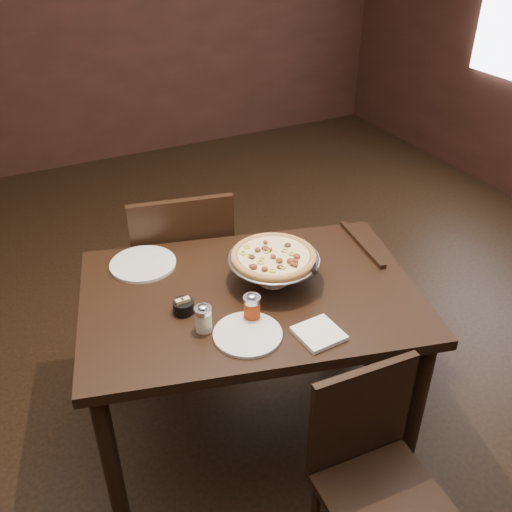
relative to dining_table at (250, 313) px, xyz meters
name	(u,v)px	position (x,y,z in m)	size (l,w,h in m)	color
room	(262,145)	(0.06, 0.03, 0.69)	(6.04, 7.04, 2.84)	black
dining_table	(250,313)	(0.00, 0.00, 0.00)	(1.48, 1.17, 0.82)	black
pizza_stand	(274,257)	(0.11, 0.02, 0.23)	(0.36, 0.36, 0.15)	silver
parmesan_shaker	(203,318)	(-0.25, -0.13, 0.16)	(0.06, 0.06, 0.11)	beige
pepper_flake_shaker	(252,307)	(-0.07, -0.15, 0.16)	(0.06, 0.06, 0.11)	#9A2C0E
packet_caddy	(183,307)	(-0.28, 0.00, 0.13)	(0.08, 0.08, 0.06)	black
napkin_stack	(319,334)	(0.10, -0.34, 0.12)	(0.15, 0.15, 0.02)	white
plate_left	(143,264)	(-0.32, 0.37, 0.11)	(0.28, 0.28, 0.01)	silver
plate_near	(248,334)	(-0.12, -0.23, 0.11)	(0.25, 0.25, 0.01)	silver
serving_spatula	(315,263)	(0.23, -0.09, 0.23)	(0.17, 0.17, 0.03)	silver
chair_far	(183,270)	(-0.06, 0.64, -0.16)	(0.55, 0.55, 1.00)	black
chair_near	(373,471)	(0.13, -0.69, -0.25)	(0.41, 0.41, 0.84)	black
chair_side	(375,305)	(0.70, 0.07, -0.25)	(0.44, 0.44, 0.84)	black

